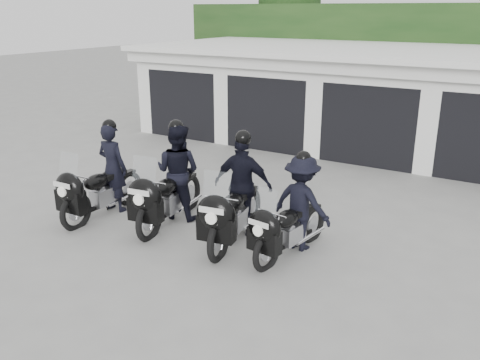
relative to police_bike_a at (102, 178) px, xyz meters
The scene contains 7 objects.
ground 3.74m from the police_bike_a, 11.76° to the left, with size 80.00×80.00×0.00m, color gray.
garage_block 9.52m from the police_bike_a, 67.88° to the left, with size 16.40×6.80×2.96m.
background_vegetation 14.36m from the police_bike_a, 73.87° to the left, with size 20.00×3.90×5.80m.
police_bike_a is the anchor object (origin of this frame).
police_bike_b 1.53m from the police_bike_a, 19.48° to the left, with size 1.07×2.42×2.11m.
police_bike_c 3.03m from the police_bike_a, ahead, with size 1.23×2.39×2.09m.
police_bike_d 4.17m from the police_bike_a, ahead, with size 1.19×2.14×1.87m.
Camera 1 is at (3.92, -7.78, 4.10)m, focal length 38.00 mm.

